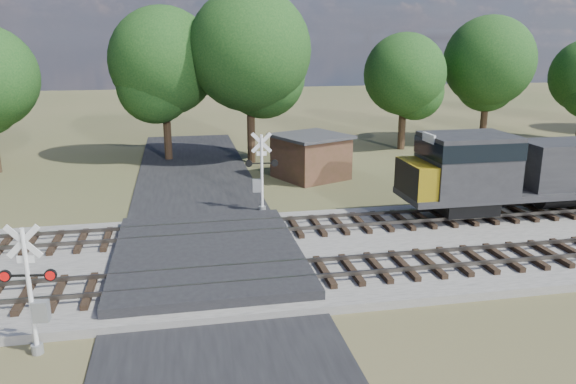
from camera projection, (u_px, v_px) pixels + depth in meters
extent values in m
plane|color=#3D4725|center=(209.00, 268.00, 21.23)|extent=(160.00, 160.00, 0.00)
cube|color=gray|center=(448.00, 242.00, 23.52)|extent=(140.00, 10.00, 0.30)
cube|color=black|center=(209.00, 267.00, 21.22)|extent=(7.00, 60.00, 0.08)
cube|color=#262628|center=(208.00, 256.00, 21.62)|extent=(7.00, 9.00, 0.62)
cube|color=black|center=(269.00, 276.00, 19.60)|extent=(44.00, 2.60, 0.18)
cube|color=#524C46|center=(489.00, 262.00, 20.37)|extent=(140.00, 0.08, 0.15)
cube|color=#524C46|center=(470.00, 248.00, 21.73)|extent=(140.00, 0.08, 0.15)
cube|color=black|center=(251.00, 230.00, 24.33)|extent=(44.00, 2.60, 0.18)
cube|color=#524C46|center=(430.00, 220.00, 25.10)|extent=(140.00, 0.08, 0.15)
cube|color=#524C46|center=(417.00, 211.00, 26.46)|extent=(140.00, 0.08, 0.15)
cylinder|color=silver|center=(30.00, 293.00, 15.03)|extent=(0.13, 0.13, 3.66)
cylinder|color=gray|center=(38.00, 349.00, 15.48)|extent=(0.33, 0.33, 0.27)
cube|color=silver|center=(23.00, 241.00, 14.64)|extent=(0.95, 0.17, 0.96)
cube|color=silver|center=(23.00, 241.00, 14.64)|extent=(0.95, 0.17, 0.96)
cube|color=silver|center=(26.00, 259.00, 14.77)|extent=(0.46, 0.09, 0.20)
cube|color=black|center=(28.00, 275.00, 14.89)|extent=(1.46, 0.26, 0.05)
cylinder|color=red|center=(5.00, 276.00, 14.87)|extent=(0.34, 0.14, 0.33)
cylinder|color=red|center=(51.00, 275.00, 14.92)|extent=(0.34, 0.14, 0.33)
cube|color=gray|center=(41.00, 311.00, 15.18)|extent=(0.45, 0.33, 0.59)
cylinder|color=silver|center=(262.00, 174.00, 27.63)|extent=(0.14, 0.14, 3.91)
cylinder|color=gray|center=(262.00, 209.00, 28.11)|extent=(0.35, 0.35, 0.29)
cube|color=silver|center=(261.00, 143.00, 27.22)|extent=(1.02, 0.14, 1.02)
cube|color=silver|center=(261.00, 143.00, 27.22)|extent=(1.02, 0.14, 1.02)
cube|color=silver|center=(262.00, 153.00, 27.36)|extent=(0.49, 0.08, 0.22)
cube|color=black|center=(262.00, 163.00, 27.49)|extent=(1.56, 0.21, 0.06)
cylinder|color=red|center=(275.00, 163.00, 27.55)|extent=(0.36, 0.13, 0.35)
cylinder|color=red|center=(249.00, 164.00, 27.43)|extent=(0.36, 0.13, 0.35)
cube|color=gray|center=(257.00, 186.00, 27.77)|extent=(0.47, 0.33, 0.64)
cube|color=#3F2E1B|center=(311.00, 158.00, 34.65)|extent=(4.80, 4.80, 2.54)
cube|color=#323234|center=(311.00, 136.00, 34.29)|extent=(5.28, 5.28, 0.18)
cylinder|color=black|center=(167.00, 123.00, 39.47)|extent=(0.56, 0.56, 5.30)
sphere|color=black|center=(163.00, 61.00, 38.34)|extent=(7.42, 7.42, 7.42)
cylinder|color=black|center=(251.00, 120.00, 38.70)|extent=(0.56, 0.56, 5.87)
sphere|color=black|center=(250.00, 50.00, 37.46)|extent=(8.22, 8.22, 8.22)
cylinder|color=black|center=(402.00, 121.00, 43.53)|extent=(0.56, 0.56, 4.44)
sphere|color=black|center=(405.00, 74.00, 42.59)|extent=(6.22, 6.22, 6.22)
cylinder|color=black|center=(484.00, 113.00, 45.58)|extent=(0.56, 0.56, 5.11)
sphere|color=black|center=(489.00, 61.00, 44.50)|extent=(7.16, 7.16, 7.16)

